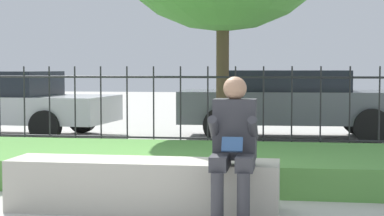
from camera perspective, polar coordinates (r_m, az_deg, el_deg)
ground_plane at (r=6.26m, az=-5.28°, el=-9.06°), size 60.00×60.00×0.00m
stone_bench at (r=6.19m, az=-4.37°, el=-7.11°), size 2.58×0.59×0.49m
person_seated_reader at (r=5.65m, az=3.73°, el=-3.07°), size 0.42×0.73×1.29m
grass_berm at (r=8.04m, az=-1.97°, el=-4.99°), size 8.83×2.37×0.34m
iron_fence at (r=9.92m, az=0.19°, el=-0.12°), size 6.83×0.03×1.40m
car_parked_center at (r=12.58m, az=8.83°, el=0.60°), size 4.42×2.12×1.32m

